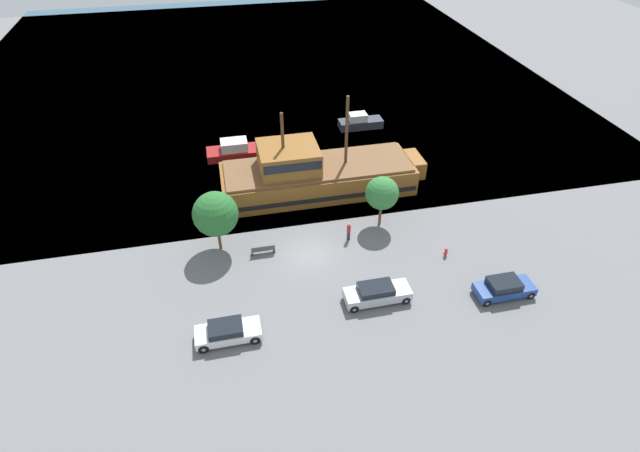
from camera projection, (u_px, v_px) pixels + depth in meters
name	position (u px, v px, depth m)	size (l,w,h in m)	color
ground_plane	(309.00, 255.00, 40.42)	(160.00, 160.00, 0.00)	slate
water_surface	(251.00, 66.00, 74.44)	(80.00, 80.00, 0.00)	#33566B
pirate_ship	(314.00, 174.00, 46.87)	(19.25, 6.03, 9.23)	brown
moored_boat_dockside	(238.00, 150.00, 52.74)	(6.87, 2.41, 1.83)	maroon
moored_boat_outer	(360.00, 122.00, 58.00)	(5.05, 1.85, 1.77)	#2D333D
parked_car_curb_front	(377.00, 293.00, 35.95)	(4.79, 1.77, 1.45)	#B7BCC6
parked_car_curb_mid	(504.00, 288.00, 36.43)	(4.34, 1.83, 1.41)	navy
parked_car_curb_rear	(228.00, 332.00, 33.17)	(4.36, 1.84, 1.34)	white
fire_hydrant	(446.00, 252.00, 40.03)	(0.42, 0.25, 0.76)	red
bench_promenade_east	(263.00, 250.00, 40.23)	(1.91, 0.45, 0.85)	#4C4742
pedestrian_walking_near	(349.00, 231.00, 41.43)	(0.32, 0.32, 1.69)	#232838
tree_row_east	(215.00, 214.00, 38.90)	(3.59, 3.59, 5.30)	brown
tree_row_mideast	(382.00, 193.00, 41.67)	(2.83, 2.83, 4.67)	brown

